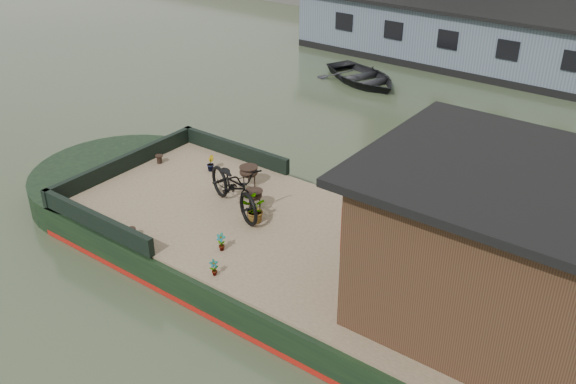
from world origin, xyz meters
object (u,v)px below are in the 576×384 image
Objects in this scene: potted_plant_a at (221,242)px; brazier_front at (254,199)px; bicycle at (234,186)px; brazier_rear at (249,176)px; cabin at (503,248)px; dinghy at (363,72)px.

potted_plant_a is 1.54m from brazier_front.
bicycle is 4.39× the size of brazier_rear.
potted_plant_a is (-4.39, -1.06, -1.06)m from cabin.
brazier_front is at bearing -22.86° from bicycle.
brazier_front reaches higher than potted_plant_a.
bicycle is at bearing 121.58° from potted_plant_a.
brazier_rear is (-1.14, 2.11, 0.05)m from potted_plant_a.
cabin reaches higher than brazier_rear.
dinghy is at bearing 108.68° from brazier_front.
cabin is at bearing -4.72° from brazier_front.
brazier_rear is (-0.40, 0.91, -0.28)m from bicycle.
brazier_rear is 0.14× the size of dinghy.
brazier_rear reaches higher than dinghy.
brazier_front is at bearing 107.63° from potted_plant_a.
cabin reaches higher than potted_plant_a.
bicycle reaches higher than dinghy.
bicycle is at bearing -138.11° from dinghy.
cabin is 5.72m from brazier_rear.
cabin reaches higher than brazier_front.
dinghy is (-3.15, 9.31, -0.52)m from brazier_front.
brazier_front is at bearing -136.14° from dinghy.
bicycle reaches higher than potted_plant_a.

